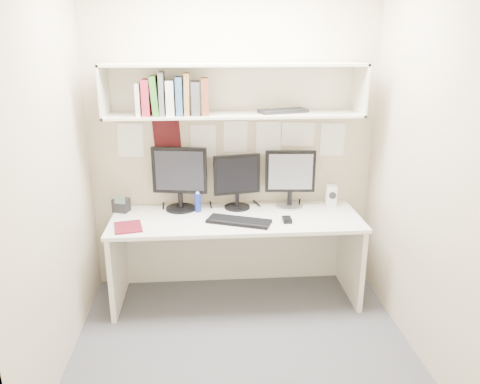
{
  "coord_description": "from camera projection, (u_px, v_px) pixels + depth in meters",
  "views": [
    {
      "loc": [
        -0.24,
        -2.87,
        2.07
      ],
      "look_at": [
        0.01,
        0.35,
        1.04
      ],
      "focal_mm": 35.0,
      "sensor_mm": 36.0,
      "label": 1
    }
  ],
  "objects": [
    {
      "name": "keyboard",
      "position": [
        239.0,
        221.0,
        3.64
      ],
      "size": [
        0.52,
        0.34,
        0.02
      ],
      "primitive_type": "cube",
      "rotation": [
        0.0,
        0.0,
        -0.37
      ],
      "color": "black",
      "rests_on": "desk"
    },
    {
      "name": "overhead_hutch",
      "position": [
        234.0,
        89.0,
        3.66
      ],
      "size": [
        2.0,
        0.38,
        0.4
      ],
      "color": "silver",
      "rests_on": "wall_back"
    },
    {
      "name": "wall_front",
      "position": [
        262.0,
        229.0,
        2.03
      ],
      "size": [
        2.4,
        0.02,
        2.6
      ],
      "primitive_type": "cube",
      "color": "#BCAC8F",
      "rests_on": "ground"
    },
    {
      "name": "desk_phone",
      "position": [
        121.0,
        205.0,
        3.87
      ],
      "size": [
        0.15,
        0.14,
        0.15
      ],
      "rotation": [
        0.0,
        0.0,
        -0.32
      ],
      "color": "black",
      "rests_on": "desk"
    },
    {
      "name": "floor",
      "position": [
        243.0,
        343.0,
        3.37
      ],
      "size": [
        2.4,
        2.0,
        0.01
      ],
      "primitive_type": "cube",
      "color": "#49484D",
      "rests_on": "ground"
    },
    {
      "name": "mouse",
      "position": [
        287.0,
        220.0,
        3.66
      ],
      "size": [
        0.07,
        0.11,
        0.03
      ],
      "primitive_type": "cube",
      "rotation": [
        0.0,
        0.0,
        0.0
      ],
      "color": "black",
      "rests_on": "desk"
    },
    {
      "name": "monitor_right",
      "position": [
        290.0,
        177.0,
        3.93
      ],
      "size": [
        0.42,
        0.23,
        0.49
      ],
      "rotation": [
        0.0,
        0.0,
        -0.07
      ],
      "color": "#A5A5AA",
      "rests_on": "desk"
    },
    {
      "name": "pinned_papers",
      "position": [
        233.0,
        145.0,
        3.93
      ],
      "size": [
        1.92,
        0.01,
        0.48
      ],
      "primitive_type": null,
      "color": "white",
      "rests_on": "wall_back"
    },
    {
      "name": "book_stack",
      "position": [
        173.0,
        97.0,
        3.53
      ],
      "size": [
        0.54,
        0.2,
        0.32
      ],
      "color": "silver",
      "rests_on": "overhead_hutch"
    },
    {
      "name": "blue_bottle",
      "position": [
        198.0,
        202.0,
        3.86
      ],
      "size": [
        0.05,
        0.05,
        0.17
      ],
      "color": "navy",
      "rests_on": "desk"
    },
    {
      "name": "desk",
      "position": [
        236.0,
        258.0,
        3.88
      ],
      "size": [
        2.0,
        0.7,
        0.73
      ],
      "color": "silver",
      "rests_on": "floor"
    },
    {
      "name": "hutch_tray",
      "position": [
        283.0,
        111.0,
        3.69
      ],
      "size": [
        0.41,
        0.25,
        0.03
      ],
      "primitive_type": "cube",
      "rotation": [
        0.0,
        0.0,
        0.3
      ],
      "color": "black",
      "rests_on": "overhead_hutch"
    },
    {
      "name": "wall_left",
      "position": [
        50.0,
        173.0,
        2.89
      ],
      "size": [
        0.02,
        2.0,
        2.6
      ],
      "primitive_type": "cube",
      "color": "#BCAC8F",
      "rests_on": "ground"
    },
    {
      "name": "speaker",
      "position": [
        331.0,
        196.0,
        4.0
      ],
      "size": [
        0.1,
        0.1,
        0.18
      ],
      "rotation": [
        0.0,
        0.0,
        -0.14
      ],
      "color": "silver",
      "rests_on": "desk"
    },
    {
      "name": "maroon_notebook",
      "position": [
        128.0,
        227.0,
        3.54
      ],
      "size": [
        0.25,
        0.28,
        0.01
      ],
      "primitive_type": "cube",
      "rotation": [
        0.0,
        0.0,
        0.21
      ],
      "color": "#5B0F1B",
      "rests_on": "desk"
    },
    {
      "name": "wall_right",
      "position": [
        425.0,
        166.0,
        3.06
      ],
      "size": [
        0.02,
        2.0,
        2.6
      ],
      "primitive_type": "cube",
      "color": "#BCAC8F",
      "rests_on": "ground"
    },
    {
      "name": "monitor_center",
      "position": [
        237.0,
        179.0,
        3.9
      ],
      "size": [
        0.39,
        0.22,
        0.46
      ],
      "rotation": [
        0.0,
        0.0,
        0.21
      ],
      "color": "black",
      "rests_on": "desk"
    },
    {
      "name": "monitor_left",
      "position": [
        180.0,
        177.0,
        3.85
      ],
      "size": [
        0.45,
        0.25,
        0.53
      ],
      "rotation": [
        0.0,
        0.0,
        -0.17
      ],
      "color": "black",
      "rests_on": "desk"
    },
    {
      "name": "wall_back",
      "position": [
        233.0,
        139.0,
        3.92
      ],
      "size": [
        2.4,
        0.02,
        2.6
      ],
      "primitive_type": "cube",
      "color": "#BCAC8F",
      "rests_on": "ground"
    }
  ]
}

